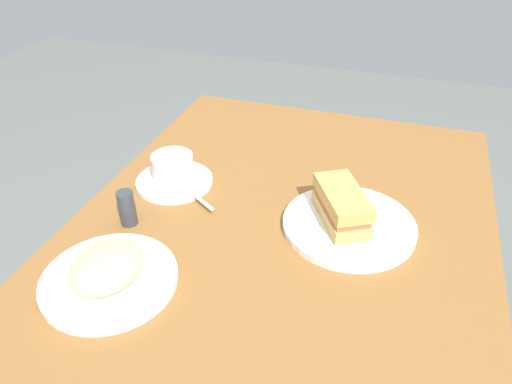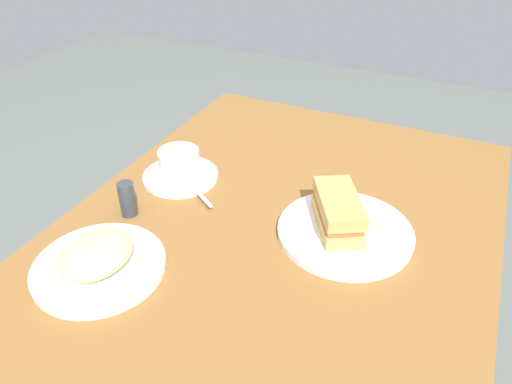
# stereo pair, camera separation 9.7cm
# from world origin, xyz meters

# --- Properties ---
(dining_table) EXTENTS (1.16, 0.79, 0.76)m
(dining_table) POSITION_xyz_m (0.00, 0.00, 0.62)
(dining_table) COLOR brown
(dining_table) RESTS_ON ground_plane
(sandwich_plate) EXTENTS (0.25, 0.25, 0.01)m
(sandwich_plate) POSITION_xyz_m (0.08, -0.12, 0.76)
(sandwich_plate) COLOR white
(sandwich_plate) RESTS_ON dining_table
(sandwich_front) EXTENTS (0.16, 0.13, 0.06)m
(sandwich_front) POSITION_xyz_m (0.09, -0.11, 0.80)
(sandwich_front) COLOR tan
(sandwich_front) RESTS_ON sandwich_plate
(coffee_saucer) EXTENTS (0.16, 0.16, 0.01)m
(coffee_saucer) POSITION_xyz_m (0.12, 0.26, 0.76)
(coffee_saucer) COLOR white
(coffee_saucer) RESTS_ON dining_table
(coffee_cup) EXTENTS (0.11, 0.09, 0.06)m
(coffee_cup) POSITION_xyz_m (0.12, 0.26, 0.80)
(coffee_cup) COLOR white
(coffee_cup) RESTS_ON coffee_saucer
(spoon) EXTENTS (0.06, 0.09, 0.01)m
(spoon) POSITION_xyz_m (0.08, 0.19, 0.77)
(spoon) COLOR silver
(spoon) RESTS_ON coffee_saucer
(side_plate) EXTENTS (0.22, 0.22, 0.01)m
(side_plate) POSITION_xyz_m (-0.18, 0.23, 0.76)
(side_plate) COLOR white
(side_plate) RESTS_ON dining_table
(side_food_pile) EXTENTS (0.13, 0.11, 0.04)m
(side_food_pile) POSITION_xyz_m (-0.18, 0.23, 0.79)
(side_food_pile) COLOR #D6BF81
(side_food_pile) RESTS_ON side_plate
(salt_shaker) EXTENTS (0.03, 0.03, 0.07)m
(salt_shaker) POSITION_xyz_m (-0.03, 0.28, 0.79)
(salt_shaker) COLOR #33383D
(salt_shaker) RESTS_ON dining_table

